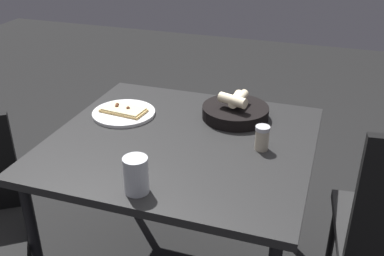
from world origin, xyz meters
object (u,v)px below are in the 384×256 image
at_px(pizza_plate, 124,112).
at_px(beer_glass, 136,177).
at_px(dining_table, 182,154).
at_px(bread_basket, 236,111).
at_px(pepper_shaker, 262,139).

bearing_deg(pizza_plate, beer_glass, -59.48).
relative_size(dining_table, beer_glass, 8.16).
bearing_deg(bread_basket, pepper_shaker, -56.00).
bearing_deg(bread_basket, dining_table, -121.53).
height_order(beer_glass, pepper_shaker, beer_glass).
distance_m(beer_glass, pepper_shaker, 0.50).
xyz_separation_m(pizza_plate, bread_basket, (0.46, 0.12, 0.02)).
distance_m(dining_table, pepper_shaker, 0.32).
xyz_separation_m(pizza_plate, beer_glass, (0.29, -0.49, 0.04)).
height_order(dining_table, pizza_plate, pizza_plate).
relative_size(dining_table, pepper_shaker, 10.58).
distance_m(dining_table, pizza_plate, 0.34).
bearing_deg(dining_table, pepper_shaker, 3.73).
xyz_separation_m(bread_basket, beer_glass, (-0.17, -0.62, 0.02)).
height_order(dining_table, pepper_shaker, pepper_shaker).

